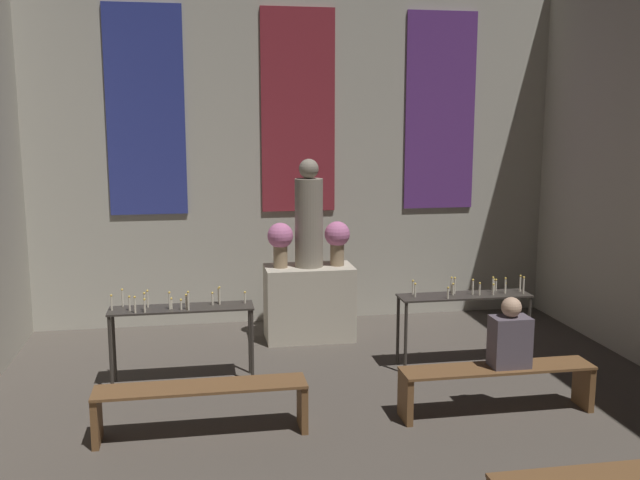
{
  "coord_description": "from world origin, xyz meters",
  "views": [
    {
      "loc": [
        -1.38,
        2.14,
        2.78
      ],
      "look_at": [
        0.0,
        10.0,
        1.41
      ],
      "focal_mm": 40.0,
      "sensor_mm": 36.0,
      "label": 1
    }
  ],
  "objects_px": {
    "statue": "(309,218)",
    "flower_vase_left": "(280,240)",
    "pew_back_left": "(202,400)",
    "person_seated": "(510,337)",
    "candle_rack_left": "(181,317)",
    "candle_rack_right": "(465,304)",
    "flower_vase_right": "(337,238)",
    "pew_back_right": "(497,380)",
    "altar": "(309,303)"
  },
  "relations": [
    {
      "from": "statue",
      "to": "altar",
      "type": "bearing_deg",
      "value": 0.0
    },
    {
      "from": "flower_vase_left",
      "to": "statue",
      "type": "bearing_deg",
      "value": 0.0
    },
    {
      "from": "statue",
      "to": "pew_back_right",
      "type": "bearing_deg",
      "value": -62.29
    },
    {
      "from": "candle_rack_right",
      "to": "person_seated",
      "type": "height_order",
      "value": "person_seated"
    },
    {
      "from": "pew_back_right",
      "to": "flower_vase_right",
      "type": "bearing_deg",
      "value": 111.21
    },
    {
      "from": "candle_rack_right",
      "to": "person_seated",
      "type": "xyz_separation_m",
      "value": [
        -0.08,
        -1.34,
        0.04
      ]
    },
    {
      "from": "altar",
      "to": "candle_rack_left",
      "type": "distance_m",
      "value": 2.05
    },
    {
      "from": "altar",
      "to": "person_seated",
      "type": "relative_size",
      "value": 1.65
    },
    {
      "from": "flower_vase_left",
      "to": "person_seated",
      "type": "height_order",
      "value": "flower_vase_left"
    },
    {
      "from": "flower_vase_right",
      "to": "pew_back_right",
      "type": "distance_m",
      "value": 2.98
    },
    {
      "from": "pew_back_left",
      "to": "pew_back_right",
      "type": "height_order",
      "value": "same"
    },
    {
      "from": "flower_vase_right",
      "to": "candle_rack_left",
      "type": "bearing_deg",
      "value": -146.2
    },
    {
      "from": "statue",
      "to": "person_seated",
      "type": "xyz_separation_m",
      "value": [
        1.49,
        -2.63,
        -0.8
      ]
    },
    {
      "from": "statue",
      "to": "pew_back_left",
      "type": "distance_m",
      "value": 3.21
    },
    {
      "from": "candle_rack_right",
      "to": "pew_back_left",
      "type": "xyz_separation_m",
      "value": [
        -2.95,
        -1.34,
        -0.38
      ]
    },
    {
      "from": "altar",
      "to": "statue",
      "type": "height_order",
      "value": "statue"
    },
    {
      "from": "candle_rack_right",
      "to": "altar",
      "type": "bearing_deg",
      "value": 140.64
    },
    {
      "from": "candle_rack_right",
      "to": "person_seated",
      "type": "relative_size",
      "value": 2.24
    },
    {
      "from": "altar",
      "to": "candle_rack_left",
      "type": "bearing_deg",
      "value": -140.54
    },
    {
      "from": "statue",
      "to": "pew_back_right",
      "type": "xyz_separation_m",
      "value": [
        1.38,
        -2.63,
        -1.22
      ]
    },
    {
      "from": "candle_rack_left",
      "to": "pew_back_left",
      "type": "bearing_deg",
      "value": -82.03
    },
    {
      "from": "flower_vase_left",
      "to": "pew_back_left",
      "type": "relative_size",
      "value": 0.3
    },
    {
      "from": "flower_vase_left",
      "to": "person_seated",
      "type": "distance_m",
      "value": 3.26
    },
    {
      "from": "altar",
      "to": "pew_back_left",
      "type": "bearing_deg",
      "value": -117.71
    },
    {
      "from": "statue",
      "to": "person_seated",
      "type": "bearing_deg",
      "value": -60.42
    },
    {
      "from": "pew_back_right",
      "to": "flower_vase_left",
      "type": "bearing_deg",
      "value": 123.51
    },
    {
      "from": "pew_back_left",
      "to": "flower_vase_right",
      "type": "bearing_deg",
      "value": 56.49
    },
    {
      "from": "candle_rack_right",
      "to": "statue",
      "type": "bearing_deg",
      "value": 140.64
    },
    {
      "from": "flower_vase_right",
      "to": "person_seated",
      "type": "bearing_deg",
      "value": -66.7
    },
    {
      "from": "candle_rack_left",
      "to": "person_seated",
      "type": "height_order",
      "value": "person_seated"
    },
    {
      "from": "pew_back_left",
      "to": "pew_back_right",
      "type": "relative_size",
      "value": 1.0
    },
    {
      "from": "person_seated",
      "to": "flower_vase_left",
      "type": "bearing_deg",
      "value": 125.17
    },
    {
      "from": "altar",
      "to": "statue",
      "type": "xyz_separation_m",
      "value": [
        0.0,
        0.0,
        1.09
      ]
    },
    {
      "from": "candle_rack_right",
      "to": "pew_back_left",
      "type": "height_order",
      "value": "candle_rack_right"
    },
    {
      "from": "flower_vase_right",
      "to": "pew_back_left",
      "type": "relative_size",
      "value": 0.3
    },
    {
      "from": "pew_back_left",
      "to": "pew_back_right",
      "type": "distance_m",
      "value": 2.76
    },
    {
      "from": "candle_rack_left",
      "to": "pew_back_left",
      "type": "xyz_separation_m",
      "value": [
        0.19,
        -1.34,
        -0.38
      ]
    },
    {
      "from": "altar",
      "to": "person_seated",
      "type": "height_order",
      "value": "person_seated"
    },
    {
      "from": "statue",
      "to": "flower_vase_left",
      "type": "bearing_deg",
      "value": -180.0
    },
    {
      "from": "candle_rack_right",
      "to": "person_seated",
      "type": "bearing_deg",
      "value": -93.33
    },
    {
      "from": "pew_back_left",
      "to": "person_seated",
      "type": "height_order",
      "value": "person_seated"
    },
    {
      "from": "flower_vase_right",
      "to": "statue",
      "type": "bearing_deg",
      "value": 180.0
    },
    {
      "from": "flower_vase_right",
      "to": "candle_rack_left",
      "type": "xyz_separation_m",
      "value": [
        -1.93,
        -1.29,
        -0.57
      ]
    },
    {
      "from": "statue",
      "to": "pew_back_right",
      "type": "distance_m",
      "value": 3.21
    },
    {
      "from": "altar",
      "to": "pew_back_right",
      "type": "bearing_deg",
      "value": -62.29
    },
    {
      "from": "candle_rack_right",
      "to": "pew_back_right",
      "type": "bearing_deg",
      "value": -98.05
    },
    {
      "from": "statue",
      "to": "candle_rack_left",
      "type": "xyz_separation_m",
      "value": [
        -1.57,
        -1.29,
        -0.84
      ]
    },
    {
      "from": "candle_rack_left",
      "to": "pew_back_right",
      "type": "relative_size",
      "value": 0.81
    },
    {
      "from": "person_seated",
      "to": "altar",
      "type": "bearing_deg",
      "value": 119.58
    },
    {
      "from": "pew_back_left",
      "to": "person_seated",
      "type": "distance_m",
      "value": 2.9
    }
  ]
}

